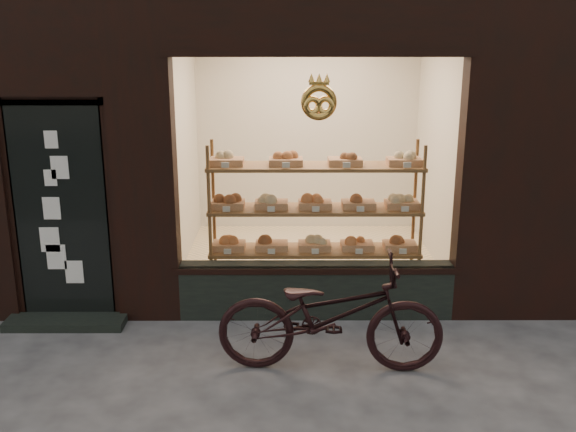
{
  "coord_description": "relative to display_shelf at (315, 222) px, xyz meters",
  "views": [
    {
      "loc": [
        0.15,
        -3.85,
        2.74
      ],
      "look_at": [
        0.17,
        2.0,
        1.08
      ],
      "focal_mm": 40.0,
      "sensor_mm": 36.0,
      "label": 1
    }
  ],
  "objects": [
    {
      "name": "display_shelf",
      "position": [
        0.0,
        0.0,
        0.0
      ],
      "size": [
        2.2,
        0.45,
        1.7
      ],
      "color": "brown",
      "rests_on": "ground"
    },
    {
      "name": "bicycle",
      "position": [
        0.07,
        -1.5,
        -0.37
      ],
      "size": [
        1.91,
        0.74,
        0.99
      ],
      "primitive_type": "imported",
      "rotation": [
        0.0,
        0.0,
        1.53
      ],
      "color": "black",
      "rests_on": "ground"
    }
  ]
}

